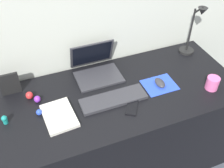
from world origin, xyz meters
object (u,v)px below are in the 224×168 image
object	(u,v)px
picture_frame	(10,84)
toy_figurine_blue	(39,112)
laptop	(96,67)
mouse	(160,83)
desk_lamp	(193,32)
toy_figurine_red	(29,95)
coffee_mug	(212,83)
keyboard	(113,99)
toy_figurine_teal	(5,119)
notebook_pad	(59,116)
cell_phone	(132,107)
toy_figurine_purple	(37,99)

from	to	relation	value
picture_frame	toy_figurine_blue	xyz separation A→B (m)	(0.13, -0.24, -0.06)
laptop	mouse	distance (m)	0.44
laptop	desk_lamp	xyz separation A→B (m)	(0.72, -0.04, 0.13)
toy_figurine_blue	toy_figurine_red	xyz separation A→B (m)	(-0.03, 0.16, 0.01)
coffee_mug	toy_figurine_red	size ratio (longest dim) A/B	1.74
toy_figurine_red	keyboard	bearing A→B (deg)	-23.33
toy_figurine_red	mouse	bearing A→B (deg)	-12.98
desk_lamp	picture_frame	xyz separation A→B (m)	(-1.27, 0.04, -0.11)
laptop	toy_figurine_teal	world-z (taller)	laptop
mouse	coffee_mug	xyz separation A→B (m)	(0.29, -0.15, 0.02)
notebook_pad	cell_phone	bearing A→B (deg)	-15.52
coffee_mug	notebook_pad	bearing A→B (deg)	173.26
coffee_mug	toy_figurine_purple	distance (m)	1.09
toy_figurine_red	toy_figurine_teal	distance (m)	0.22
notebook_pad	toy_figurine_blue	size ratio (longest dim) A/B	6.43
desk_lamp	notebook_pad	bearing A→B (deg)	-165.73
keyboard	cell_phone	distance (m)	0.13
mouse	laptop	bearing A→B (deg)	141.55
coffee_mug	toy_figurine_purple	bearing A→B (deg)	165.01
coffee_mug	toy_figurine_teal	distance (m)	1.27
cell_phone	desk_lamp	distance (m)	0.74
desk_lamp	toy_figurine_purple	world-z (taller)	desk_lamp
picture_frame	toy_figurine_teal	distance (m)	0.25
laptop	notebook_pad	world-z (taller)	laptop
cell_phone	coffee_mug	bearing A→B (deg)	29.13
laptop	coffee_mug	world-z (taller)	laptop
picture_frame	toy_figurine_red	distance (m)	0.14
mouse	keyboard	bearing A→B (deg)	-176.76
desk_lamp	toy_figurine_purple	distance (m)	1.15
notebook_pad	toy_figurine_red	bearing A→B (deg)	117.59
laptop	toy_figurine_red	bearing A→B (deg)	-169.17
picture_frame	toy_figurine_red	world-z (taller)	picture_frame
laptop	toy_figurine_purple	size ratio (longest dim) A/B	6.87
keyboard	notebook_pad	distance (m)	0.34
picture_frame	toy_figurine_purple	xyz separation A→B (m)	(0.13, -0.14, -0.05)
keyboard	toy_figurine_purple	size ratio (longest dim) A/B	9.39
toy_figurine_teal	cell_phone	bearing A→B (deg)	-12.18
laptop	picture_frame	xyz separation A→B (m)	(-0.55, 0.00, 0.02)
keyboard	picture_frame	xyz separation A→B (m)	(-0.57, 0.29, 0.06)
coffee_mug	picture_frame	bearing A→B (deg)	160.60
notebook_pad	toy_figurine_purple	world-z (taller)	toy_figurine_purple
toy_figurine_purple	mouse	bearing A→B (deg)	-10.20
coffee_mug	toy_figurine_teal	bearing A→B (deg)	171.81
laptop	notebook_pad	bearing A→B (deg)	-136.96
desk_lamp	toy_figurine_blue	xyz separation A→B (m)	(-1.15, -0.20, -0.17)
mouse	cell_phone	distance (m)	0.28
keyboard	coffee_mug	distance (m)	0.64
laptop	toy_figurine_purple	world-z (taller)	laptop
keyboard	mouse	xyz separation A→B (m)	(0.33, 0.02, 0.01)
mouse	picture_frame	xyz separation A→B (m)	(-0.90, 0.27, 0.05)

